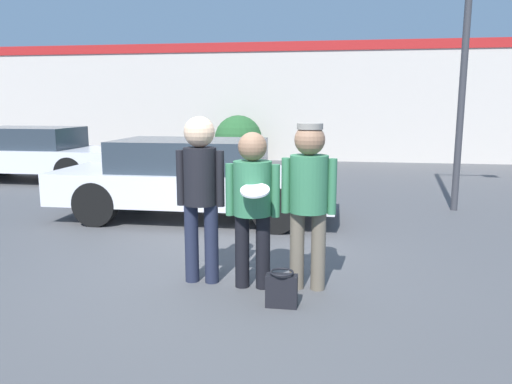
% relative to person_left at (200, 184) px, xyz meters
% --- Properties ---
extents(ground_plane, '(56.00, 56.00, 0.00)m').
position_rel_person_left_xyz_m(ground_plane, '(0.20, 0.25, -1.08)').
color(ground_plane, '#4C4C4F').
extents(storefront_building, '(24.00, 0.22, 3.89)m').
position_rel_person_left_xyz_m(storefront_building, '(0.20, 11.82, 0.90)').
color(storefront_building, beige).
rests_on(storefront_building, ground).
extents(person_left, '(0.52, 0.35, 1.78)m').
position_rel_person_left_xyz_m(person_left, '(0.00, 0.00, 0.00)').
color(person_left, '#1E2338').
rests_on(person_left, ground).
extents(person_middle_with_frisbee, '(0.56, 0.62, 1.63)m').
position_rel_person_left_xyz_m(person_middle_with_frisbee, '(0.57, -0.08, -0.10)').
color(person_middle_with_frisbee, black).
rests_on(person_middle_with_frisbee, ground).
extents(person_right, '(0.56, 0.39, 1.72)m').
position_rel_person_left_xyz_m(person_right, '(1.14, -0.03, -0.03)').
color(person_right, '#665B4C').
rests_on(person_right, ground).
extents(parked_car_near, '(4.61, 1.78, 1.32)m').
position_rel_person_left_xyz_m(parked_car_near, '(-0.91, 2.95, -0.39)').
color(parked_car_near, silver).
rests_on(parked_car_near, ground).
extents(parked_car_far, '(4.51, 1.83, 1.33)m').
position_rel_person_left_xyz_m(parked_car_far, '(-6.05, 6.34, -0.38)').
color(parked_car_far, silver).
rests_on(parked_car_far, ground).
extents(street_lamp, '(1.59, 0.35, 5.67)m').
position_rel_person_left_xyz_m(street_lamp, '(3.86, 4.31, 2.45)').
color(street_lamp, '#38383D').
rests_on(street_lamp, ground).
extents(shrub, '(1.54, 1.54, 1.54)m').
position_rel_person_left_xyz_m(shrub, '(-1.71, 10.87, -0.31)').
color(shrub, '#285B2D').
rests_on(shrub, ground).
extents(handbag, '(0.30, 0.23, 0.35)m').
position_rel_person_left_xyz_m(handbag, '(0.93, -0.54, -0.91)').
color(handbag, black).
rests_on(handbag, ground).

